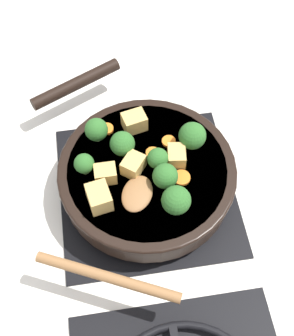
{
  "coord_description": "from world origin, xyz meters",
  "views": [
    {
      "loc": [
        0.06,
        0.41,
        0.74
      ],
      "look_at": [
        0.0,
        0.0,
        0.08
      ],
      "focal_mm": 50.0,
      "sensor_mm": 36.0,
      "label": 1
    }
  ],
  "objects": [
    {
      "name": "tofu_cube_west_chunk",
      "position": [
        0.01,
        -0.09,
        0.09
      ],
      "size": [
        0.05,
        0.04,
        0.03
      ],
      "primitive_type": "cube",
      "rotation": [
        0.0,
        0.0,
        0.23
      ],
      "color": "tan",
      "rests_on": "skillet_pan"
    },
    {
      "name": "tofu_cube_back_piece",
      "position": [
        0.08,
        0.05,
        0.09
      ],
      "size": [
        0.04,
        0.05,
        0.03
      ],
      "primitive_type": "cube",
      "rotation": [
        0.0,
        0.0,
        1.76
      ],
      "color": "tan",
      "rests_on": "skillet_pan"
    },
    {
      "name": "carrot_slice_edge_slice",
      "position": [
        -0.05,
        0.03,
        0.08
      ],
      "size": [
        0.03,
        0.03,
        0.01
      ],
      "primitive_type": "cylinder",
      "color": "orange",
      "rests_on": "skillet_pan"
    },
    {
      "name": "tofu_cube_center_large",
      "position": [
        0.07,
        0.01,
        0.09
      ],
      "size": [
        0.04,
        0.03,
        0.03
      ],
      "primitive_type": "cube",
      "rotation": [
        0.0,
        0.0,
        3.14
      ],
      "color": "tan",
      "rests_on": "skillet_pan"
    },
    {
      "name": "broccoli_floret_east_rim",
      "position": [
        0.04,
        -0.04,
        0.1
      ],
      "size": [
        0.04,
        0.04,
        0.05
      ],
      "color": "#709956",
      "rests_on": "skillet_pan"
    },
    {
      "name": "broccoli_floret_near_spoon",
      "position": [
        -0.08,
        -0.03,
        0.11
      ],
      "size": [
        0.05,
        0.05,
        0.05
      ],
      "color": "#709956",
      "rests_on": "skillet_pan"
    },
    {
      "name": "broccoli_floret_south_cluster",
      "position": [
        -0.02,
        0.04,
        0.1
      ],
      "size": [
        0.04,
        0.04,
        0.05
      ],
      "color": "#709956",
      "rests_on": "skillet_pan"
    },
    {
      "name": "carrot_slice_orange_thin",
      "position": [
        -0.04,
        -0.05,
        0.08
      ],
      "size": [
        0.02,
        0.02,
        0.01
      ],
      "primitive_type": "cylinder",
      "color": "orange",
      "rests_on": "skillet_pan"
    },
    {
      "name": "broccoli_floret_center_top",
      "position": [
        0.1,
        -0.01,
        0.1
      ],
      "size": [
        0.03,
        0.03,
        0.04
      ],
      "color": "#709956",
      "rests_on": "skillet_pan"
    },
    {
      "name": "ground_plane",
      "position": [
        0.0,
        0.0,
        0.0
      ],
      "size": [
        2.4,
        2.4,
        0.0
      ],
      "primitive_type": "plane",
      "color": "white"
    },
    {
      "name": "broccoli_floret_west_rim",
      "position": [
        -0.03,
        0.08,
        0.11
      ],
      "size": [
        0.05,
        0.05,
        0.05
      ],
      "color": "#709956",
      "rests_on": "skillet_pan"
    },
    {
      "name": "carrot_slice_under_broccoli",
      "position": [
        0.06,
        -0.09,
        0.08
      ],
      "size": [
        0.02,
        0.02,
        0.01
      ],
      "primitive_type": "cylinder",
      "color": "orange",
      "rests_on": "skillet_pan"
    },
    {
      "name": "tofu_cube_east_chunk",
      "position": [
        0.02,
        -0.0,
        0.09
      ],
      "size": [
        0.05,
        0.05,
        0.03
      ],
      "primitive_type": "cube",
      "rotation": [
        0.0,
        0.0,
        4.06
      ],
      "color": "tan",
      "rests_on": "skillet_pan"
    },
    {
      "name": "tofu_cube_near_handle",
      "position": [
        -0.05,
        -0.01,
        0.09
      ],
      "size": [
        0.03,
        0.04,
        0.03
      ],
      "primitive_type": "cube",
      "rotation": [
        0.0,
        0.0,
        4.58
      ],
      "color": "tan",
      "rests_on": "skillet_pan"
    },
    {
      "name": "broccoli_floret_north_edge",
      "position": [
        -0.02,
        -0.0,
        0.1
      ],
      "size": [
        0.04,
        0.04,
        0.04
      ],
      "color": "#709956",
      "rests_on": "skillet_pan"
    },
    {
      "name": "skillet_pan",
      "position": [
        0.0,
        -0.0,
        0.06
      ],
      "size": [
        0.34,
        0.42,
        0.05
      ],
      "color": "black",
      "rests_on": "front_burner_grate"
    },
    {
      "name": "carrot_slice_near_center",
      "position": [
        -0.01,
        -0.03,
        0.08
      ],
      "size": [
        0.02,
        0.02,
        0.01
      ],
      "primitive_type": "cylinder",
      "color": "orange",
      "rests_on": "skillet_pan"
    },
    {
      "name": "broccoli_floret_mid_floret",
      "position": [
        0.08,
        -0.07,
        0.1
      ],
      "size": [
        0.04,
        0.04,
        0.05
      ],
      "color": "#709956",
      "rests_on": "skillet_pan"
    },
    {
      "name": "wooden_spoon",
      "position": [
        0.06,
        0.12,
        0.09
      ],
      "size": [
        0.2,
        0.22,
        0.02
      ],
      "color": "olive",
      "rests_on": "skillet_pan"
    },
    {
      "name": "front_burner_grate",
      "position": [
        0.0,
        0.0,
        0.01
      ],
      "size": [
        0.31,
        0.31,
        0.03
      ],
      "color": "black",
      "rests_on": "ground_plane"
    }
  ]
}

